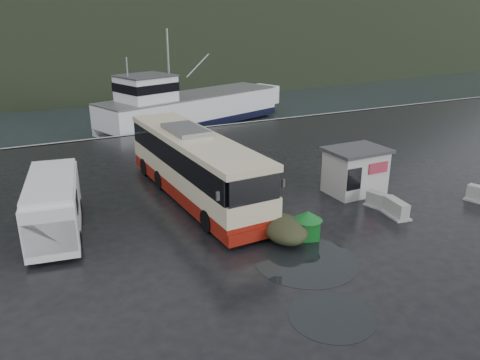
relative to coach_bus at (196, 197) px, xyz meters
name	(u,v)px	position (x,y,z in m)	size (l,w,h in m)	color
ground	(247,227)	(0.78, -4.72, 0.00)	(160.00, 160.00, 0.00)	black
harbor_water	(46,54)	(0.78, 105.28, 0.00)	(300.00, 180.00, 0.02)	black
quay_edge	(139,134)	(0.78, 15.28, 0.00)	(160.00, 0.60, 1.50)	#999993
headland	(43,33)	(10.78, 245.28, 0.00)	(780.00, 540.00, 570.00)	black
coach_bus	(196,197)	(0.00, 0.00, 0.00)	(3.24, 13.09, 3.70)	beige
white_van	(58,233)	(-7.31, -1.43, 0.00)	(2.21, 6.42, 2.68)	white
waste_bin_left	(265,224)	(1.71, -4.82, 0.00)	(1.07, 1.07, 1.50)	#116420
waste_bin_right	(307,238)	(2.67, -6.92, 0.00)	(0.95, 0.95, 1.32)	#116420
dome_tent	(285,240)	(1.72, -6.60, 0.00)	(1.89, 2.65, 1.04)	#30341F
ticket_kiosk	(353,192)	(8.24, -3.27, 0.00)	(3.27, 2.48, 2.56)	#B7B8B3
jersey_barrier_a	(395,216)	(8.02, -6.77, 0.00)	(0.82, 1.65, 0.82)	#999993
jersey_barrier_b	(379,207)	(8.04, -5.61, 0.00)	(0.76, 1.53, 0.76)	#999993
fishing_trawler	(192,111)	(8.20, 22.38, 0.00)	(23.64, 5.20, 9.46)	white
puddles	(327,247)	(3.00, -7.97, 0.01)	(13.01, 13.70, 0.01)	black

